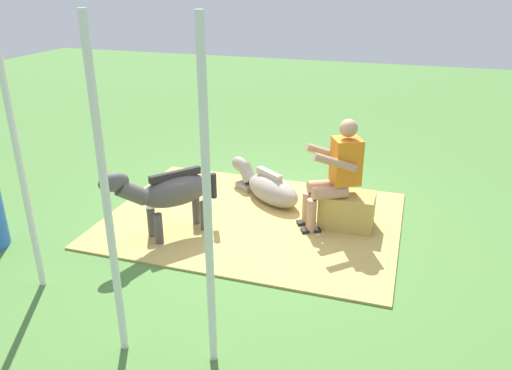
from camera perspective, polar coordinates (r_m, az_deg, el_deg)
ground_plane at (r=6.11m, az=1.12°, el=-3.96°), size 24.00×24.00×0.00m
hay_patch at (r=6.10m, az=-0.36°, el=-3.87°), size 3.44×2.59×0.02m
hay_bale at (r=5.93m, az=10.25°, el=-2.92°), size 0.61×0.41×0.43m
person_seated at (r=5.70m, az=9.05°, el=1.56°), size 0.72×0.59×1.31m
pony_standing at (r=5.59m, az=-9.85°, el=-0.86°), size 0.97×1.14×0.90m
pony_lying at (r=6.53m, az=1.37°, el=-0.25°), size 1.24×1.00×0.42m
tent_pole_left at (r=3.43m, az=-5.52°, el=-2.74°), size 0.06×0.06×2.57m
tent_pole_right at (r=4.80m, az=-25.30°, el=2.73°), size 0.06×0.06×2.57m
tent_pole_mid at (r=3.68m, az=-16.60°, el=-1.78°), size 0.06×0.06×2.57m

